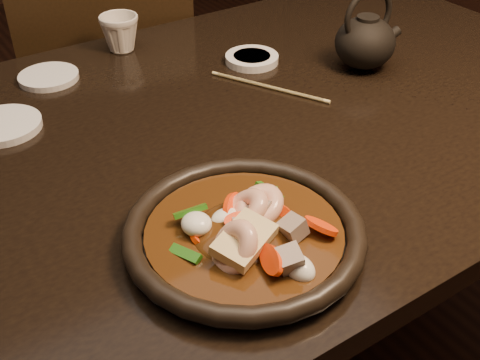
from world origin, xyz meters
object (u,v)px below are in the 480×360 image
chair (109,103)px  teapot (366,40)px  plate (244,234)px  table (212,167)px  tea_cup (120,32)px

chair → teapot: size_ratio=5.82×
plate → teapot: bearing=31.7°
teapot → plate: bearing=-143.1°
chair → plate: 0.95m
table → chair: chair is taller
table → tea_cup: 0.39m
chair → teapot: 0.74m
plate → tea_cup: tea_cup is taller
chair → tea_cup: chair is taller
table → teapot: teapot is taller
plate → chair: bearing=79.2°
table → plate: 0.30m
chair → table: bearing=95.9°
chair → plate: (-0.17, -0.89, 0.27)m
chair → teapot: (0.31, -0.60, 0.32)m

